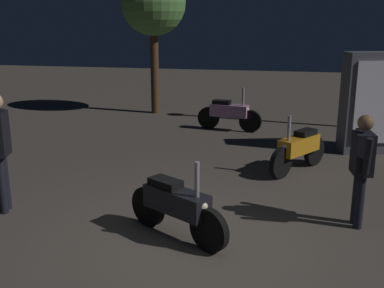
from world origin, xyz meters
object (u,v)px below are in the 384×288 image
at_px(motorcycle_pink_parked_left, 229,113).
at_px(motorcycle_orange_parked_right, 299,149).
at_px(motorcycle_black_foreground, 176,206).
at_px(kiosk_billboard, 381,103).
at_px(person_rider_beside, 362,162).

xyz_separation_m(motorcycle_pink_parked_left, motorcycle_orange_parked_right, (1.66, -2.98, 0.00)).
relative_size(motorcycle_black_foreground, motorcycle_pink_parked_left, 0.89).
bearing_deg(kiosk_billboard, person_rider_beside, 62.04).
bearing_deg(kiosk_billboard, motorcycle_black_foreground, 40.84).
bearing_deg(motorcycle_pink_parked_left, motorcycle_orange_parked_right, -50.73).
xyz_separation_m(motorcycle_black_foreground, motorcycle_pink_parked_left, (-0.07, 6.07, 0.00)).
relative_size(motorcycle_black_foreground, person_rider_beside, 0.94).
height_order(motorcycle_black_foreground, motorcycle_pink_parked_left, same).
bearing_deg(kiosk_billboard, motorcycle_orange_parked_right, 30.47).
distance_m(motorcycle_orange_parked_right, kiosk_billboard, 2.45).
bearing_deg(motorcycle_orange_parked_right, person_rider_beside, 52.86).
height_order(motorcycle_pink_parked_left, person_rider_beside, person_rider_beside).
distance_m(motorcycle_pink_parked_left, person_rider_beside, 5.78).
bearing_deg(motorcycle_pink_parked_left, motorcycle_black_foreground, -79.25).
bearing_deg(motorcycle_black_foreground, motorcycle_orange_parked_right, 93.87).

